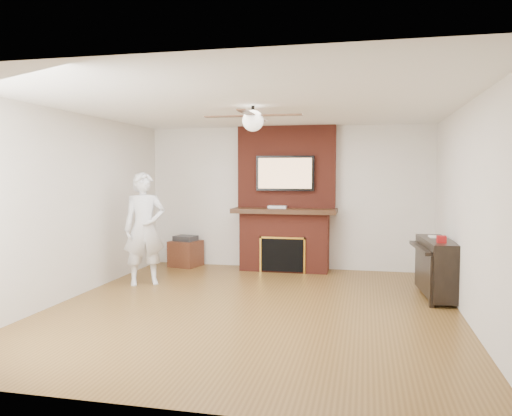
% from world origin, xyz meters
% --- Properties ---
extents(room_shell, '(5.36, 5.86, 2.86)m').
position_xyz_m(room_shell, '(0.00, 0.00, 1.25)').
color(room_shell, brown).
rests_on(room_shell, ground).
extents(fireplace, '(1.78, 0.64, 2.50)m').
position_xyz_m(fireplace, '(0.00, 2.55, 1.00)').
color(fireplace, maroon).
rests_on(fireplace, ground).
extents(tv, '(1.00, 0.08, 0.60)m').
position_xyz_m(tv, '(0.00, 2.50, 1.68)').
color(tv, black).
rests_on(tv, fireplace).
extents(ceiling_fan, '(1.21, 1.21, 0.31)m').
position_xyz_m(ceiling_fan, '(-0.00, 0.00, 2.33)').
color(ceiling_fan, black).
rests_on(ceiling_fan, room_shell).
extents(person, '(0.75, 0.68, 1.69)m').
position_xyz_m(person, '(-1.89, 0.95, 0.85)').
color(person, silver).
rests_on(person, ground).
extents(side_table, '(0.58, 0.58, 0.55)m').
position_xyz_m(side_table, '(-1.81, 2.48, 0.26)').
color(side_table, '#542818').
rests_on(side_table, ground).
extents(piano, '(0.55, 1.24, 0.88)m').
position_xyz_m(piano, '(2.31, 1.05, 0.42)').
color(piano, black).
rests_on(piano, ground).
extents(cable_box, '(0.31, 0.18, 0.04)m').
position_xyz_m(cable_box, '(-0.12, 2.45, 1.10)').
color(cable_box, silver).
rests_on(cable_box, fireplace).
extents(candle_orange, '(0.07, 0.07, 0.13)m').
position_xyz_m(candle_orange, '(-0.08, 2.39, 0.06)').
color(candle_orange, '#C78B17').
rests_on(candle_orange, ground).
extents(candle_green, '(0.07, 0.07, 0.08)m').
position_xyz_m(candle_green, '(-0.05, 2.32, 0.04)').
color(candle_green, '#5F8F39').
rests_on(candle_green, ground).
extents(candle_cream, '(0.08, 0.08, 0.09)m').
position_xyz_m(candle_cream, '(0.15, 2.39, 0.05)').
color(candle_cream, beige).
rests_on(candle_cream, ground).
extents(candle_blue, '(0.05, 0.05, 0.07)m').
position_xyz_m(candle_blue, '(0.18, 2.35, 0.04)').
color(candle_blue, '#316595').
rests_on(candle_blue, ground).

